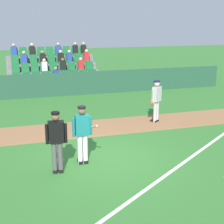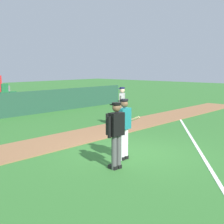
# 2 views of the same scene
# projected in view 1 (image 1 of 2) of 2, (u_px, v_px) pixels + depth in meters

# --- Properties ---
(ground_plane) EXTENTS (80.00, 80.00, 0.00)m
(ground_plane) POSITION_uv_depth(u_px,v_px,m) (101.00, 159.00, 10.24)
(ground_plane) COLOR #33702D
(infield_dirt_path) EXTENTS (28.00, 1.99, 0.03)m
(infield_dirt_path) POSITION_uv_depth(u_px,v_px,m) (82.00, 129.00, 12.96)
(infield_dirt_path) COLOR #936642
(infield_dirt_path) RESTS_ON ground
(foul_line_chalk) EXTENTS (9.89, 6.96, 0.01)m
(foul_line_chalk) POSITION_uv_depth(u_px,v_px,m) (196.00, 154.00, 10.62)
(foul_line_chalk) COLOR white
(foul_line_chalk) RESTS_ON ground
(dugout_fence) EXTENTS (20.00, 0.16, 1.29)m
(dugout_fence) POSITION_uv_depth(u_px,v_px,m) (59.00, 85.00, 18.44)
(dugout_fence) COLOR #234C38
(dugout_fence) RESTS_ON ground
(stadium_bleachers) EXTENTS (5.55, 3.80, 2.70)m
(stadium_bleachers) POSITION_uv_depth(u_px,v_px,m) (53.00, 76.00, 20.54)
(stadium_bleachers) COLOR slate
(stadium_bleachers) RESTS_ON ground
(batter_teal_jersey) EXTENTS (0.70, 0.78, 1.76)m
(batter_teal_jersey) POSITION_uv_depth(u_px,v_px,m) (83.00, 133.00, 9.65)
(batter_teal_jersey) COLOR white
(batter_teal_jersey) RESTS_ON ground
(umpire_home_plate) EXTENTS (0.59, 0.33, 1.76)m
(umpire_home_plate) POSITION_uv_depth(u_px,v_px,m) (57.00, 139.00, 9.07)
(umpire_home_plate) COLOR #4C4C4C
(umpire_home_plate) RESTS_ON ground
(runner_grey_jersey) EXTENTS (0.62, 0.45, 1.76)m
(runner_grey_jersey) POSITION_uv_depth(u_px,v_px,m) (156.00, 100.00, 13.60)
(runner_grey_jersey) COLOR #B2B2B2
(runner_grey_jersey) RESTS_ON ground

